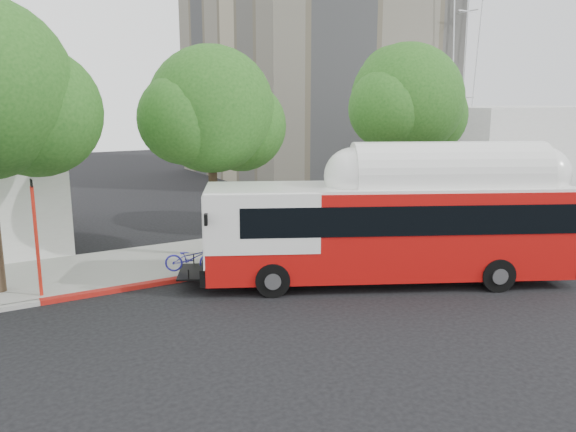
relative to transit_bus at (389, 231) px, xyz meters
name	(u,v)px	position (x,y,z in m)	size (l,w,h in m)	color
ground	(314,297)	(-3.22, -0.03, -1.90)	(120.00, 120.00, 0.00)	black
sidewalk	(232,251)	(-3.22, 6.47, -1.82)	(60.00, 5.00, 0.15)	gray
curb_strip	(260,266)	(-3.22, 3.87, -1.82)	(60.00, 0.30, 0.15)	gray
red_curb_segment	(187,278)	(-6.22, 3.87, -1.82)	(10.00, 0.32, 0.16)	#9D1711
street_tree_mid	(220,115)	(-3.81, 6.03, 4.01)	(5.75, 5.00, 8.62)	#2D2116
street_tree_right	(413,105)	(6.22, 5.83, 4.36)	(6.21, 5.40, 9.18)	#2D2116
horizon_block	(513,143)	(26.78, 15.97, 1.10)	(20.00, 12.00, 6.00)	silver
transit_bus	(389,231)	(0.00, 0.00, 0.00)	(13.35, 8.17, 4.06)	#B60F0C
signal_pole	(36,239)	(-11.09, 4.33, 0.16)	(0.11, 0.38, 4.01)	red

